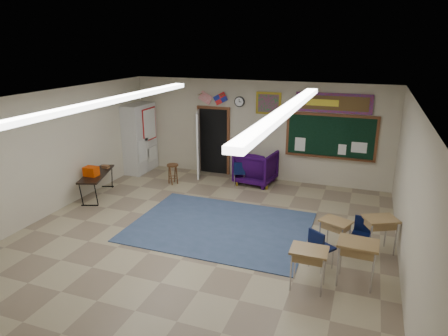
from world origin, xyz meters
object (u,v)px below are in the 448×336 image
(wingback_armchair, at_px, (256,167))
(student_desk_front_right, at_px, (379,233))
(folding_table, at_px, (97,184))
(wooden_stool, at_px, (173,174))
(student_desk_front_left, at_px, (335,234))

(wingback_armchair, bearing_deg, student_desk_front_right, 144.87)
(folding_table, height_order, wooden_stool, folding_table)
(student_desk_front_left, distance_m, wooden_stool, 5.53)
(wingback_armchair, distance_m, student_desk_front_left, 4.32)
(student_desk_front_left, height_order, student_desk_front_right, student_desk_front_right)
(student_desk_front_left, xyz_separation_m, folding_table, (-6.42, 0.88, -0.02))
(wingback_armchair, bearing_deg, folding_table, 41.03)
(student_desk_front_left, height_order, folding_table, folding_table)
(folding_table, bearing_deg, student_desk_front_left, -26.95)
(wooden_stool, bearing_deg, wingback_armchair, 21.94)
(wingback_armchair, height_order, folding_table, wingback_armchair)
(student_desk_front_right, xyz_separation_m, folding_table, (-7.25, 0.60, -0.06))
(student_desk_front_left, xyz_separation_m, wooden_stool, (-4.93, 2.50, -0.07))
(wingback_armchair, distance_m, folding_table, 4.57)
(wingback_armchair, xyz_separation_m, student_desk_front_right, (3.45, -3.15, -0.08))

